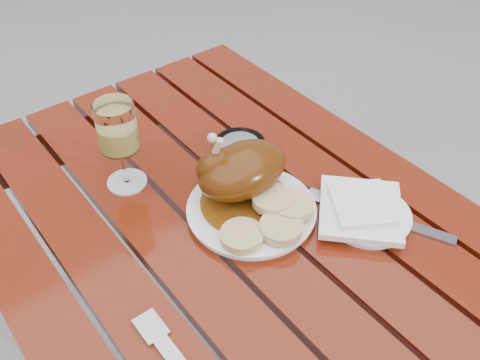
% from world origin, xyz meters
% --- Properties ---
extents(table, '(0.80, 1.20, 0.75)m').
position_xyz_m(table, '(0.00, 0.00, 0.38)').
color(table, maroon).
rests_on(table, ground).
extents(dinner_plate, '(0.27, 0.27, 0.02)m').
position_xyz_m(dinner_plate, '(0.05, 0.03, 0.76)').
color(dinner_plate, white).
rests_on(dinner_plate, table).
extents(roast_duck, '(0.20, 0.18, 0.13)m').
position_xyz_m(roast_duck, '(0.06, 0.08, 0.82)').
color(roast_duck, '#61310B').
rests_on(roast_duck, dinner_plate).
extents(bread_dumplings, '(0.19, 0.13, 0.03)m').
position_xyz_m(bread_dumplings, '(0.05, -0.02, 0.78)').
color(bread_dumplings, tan).
rests_on(bread_dumplings, dinner_plate).
extents(wine_glass, '(0.09, 0.09, 0.19)m').
position_xyz_m(wine_glass, '(-0.10, 0.25, 0.84)').
color(wine_glass, '#DCCD64').
rests_on(wine_glass, table).
extents(side_plate, '(0.20, 0.20, 0.01)m').
position_xyz_m(side_plate, '(0.21, -0.11, 0.76)').
color(side_plate, white).
rests_on(side_plate, table).
extents(napkin, '(0.22, 0.22, 0.01)m').
position_xyz_m(napkin, '(0.20, -0.10, 0.77)').
color(napkin, white).
rests_on(napkin, side_plate).
extents(ashtray, '(0.11, 0.11, 0.03)m').
position_xyz_m(ashtray, '(0.14, 0.19, 0.76)').
color(ashtray, '#B2B7BC').
rests_on(ashtray, table).
extents(knife, '(0.12, 0.22, 0.01)m').
position_xyz_m(knife, '(0.23, -0.14, 0.75)').
color(knife, gray).
rests_on(knife, table).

